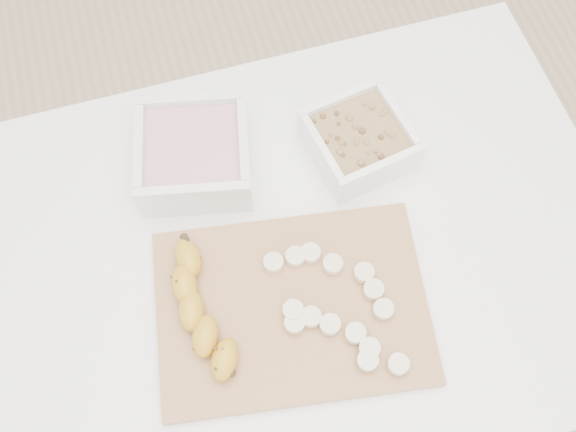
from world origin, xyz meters
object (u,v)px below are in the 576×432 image
object	(u,v)px
table	(293,271)
bowl_yogurt	(194,154)
bowl_granola	(359,140)
cutting_board	(292,307)
banana	(202,312)

from	to	relation	value
table	bowl_yogurt	bearing A→B (deg)	120.66
bowl_yogurt	bowl_granola	distance (m)	0.25
bowl_granola	cutting_board	bearing A→B (deg)	-128.34
bowl_yogurt	table	bearing A→B (deg)	-59.34
table	cutting_board	world-z (taller)	cutting_board
bowl_granola	banana	world-z (taller)	bowl_granola
bowl_granola	cutting_board	xyz separation A→B (m)	(-0.17, -0.22, -0.03)
cutting_board	banana	bearing A→B (deg)	170.14
table	banana	size ratio (longest dim) A/B	4.88
table	banana	xyz separation A→B (m)	(-0.15, -0.06, 0.13)
bowl_yogurt	bowl_granola	size ratio (longest dim) A/B	1.21
banana	bowl_yogurt	bearing A→B (deg)	85.48
table	bowl_granola	size ratio (longest dim) A/B	6.05
table	bowl_yogurt	world-z (taller)	bowl_yogurt
table	cutting_board	xyz separation A→B (m)	(-0.03, -0.09, 0.10)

